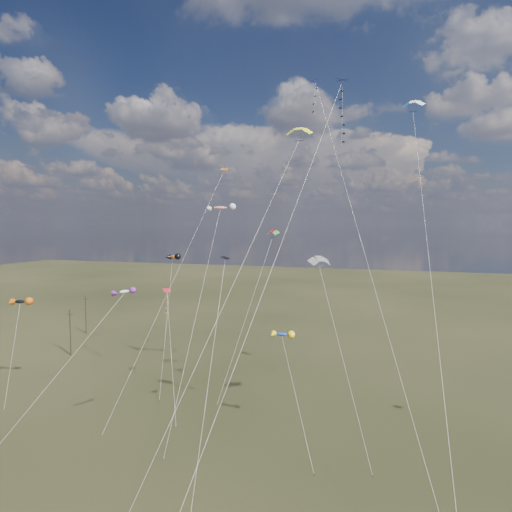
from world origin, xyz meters
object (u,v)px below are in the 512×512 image
(diamond_black_high, at_px, (334,132))
(utility_pole_far, at_px, (86,314))
(parafoil_yellow, at_px, (298,131))
(novelty_black_orange, at_px, (20,302))
(utility_pole_near, at_px, (70,332))

(diamond_black_high, bearing_deg, utility_pole_far, 148.01)
(utility_pole_far, distance_m, parafoil_yellow, 70.44)
(novelty_black_orange, bearing_deg, diamond_black_high, -7.93)
(diamond_black_high, bearing_deg, utility_pole_near, 156.27)
(novelty_black_orange, bearing_deg, parafoil_yellow, -10.38)
(utility_pole_far, relative_size, parafoil_yellow, 0.25)
(utility_pole_near, relative_size, novelty_black_orange, 0.63)
(parafoil_yellow, relative_size, novelty_black_orange, 2.51)
(diamond_black_high, relative_size, parafoil_yellow, 1.14)
(diamond_black_high, bearing_deg, novelty_black_orange, 172.07)
(parafoil_yellow, bearing_deg, diamond_black_high, 23.98)
(utility_pole_near, bearing_deg, utility_pole_far, 119.74)
(parafoil_yellow, bearing_deg, utility_pole_near, 153.49)
(parafoil_yellow, bearing_deg, novelty_black_orange, 169.62)
(utility_pole_near, distance_m, novelty_black_orange, 17.95)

